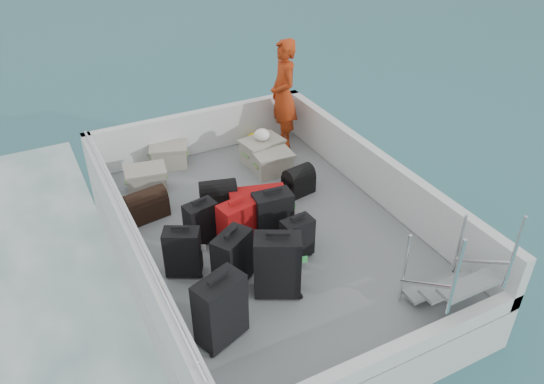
{
  "coord_description": "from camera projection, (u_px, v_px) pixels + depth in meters",
  "views": [
    {
      "loc": [
        -2.47,
        -4.93,
        4.82
      ],
      "look_at": [
        0.2,
        0.26,
        1.0
      ],
      "focal_mm": 35.0,
      "sensor_mm": 36.0,
      "label": 1
    }
  ],
  "objects": [
    {
      "name": "ferry_hull",
      "position": [
        268.0,
        249.0,
        7.09
      ],
      "size": [
        3.6,
        5.0,
        0.6
      ],
      "primitive_type": "cube",
      "color": "silver",
      "rests_on": "ground"
    },
    {
      "name": "duffel_2",
      "position": [
        299.0,
        183.0,
        7.59
      ],
      "size": [
        0.46,
        0.37,
        0.32
      ],
      "primitive_type": null,
      "rotation": [
        0.0,
        0.0,
        0.18
      ],
      "color": "black",
      "rests_on": "deck"
    },
    {
      "name": "suitcase_5",
      "position": [
        238.0,
        225.0,
        6.48
      ],
      "size": [
        0.5,
        0.35,
        0.63
      ],
      "primitive_type": "cube",
      "rotation": [
        0.0,
        0.0,
        0.19
      ],
      "color": "#A10D0C",
      "rests_on": "deck"
    },
    {
      "name": "white_bag",
      "position": [
        262.0,
        136.0,
        8.17
      ],
      "size": [
        0.24,
        0.24,
        0.18
      ],
      "primitive_type": "ellipsoid",
      "color": "white",
      "rests_on": "crate_2"
    },
    {
      "name": "suitcase_6",
      "position": [
        297.0,
        238.0,
        6.34
      ],
      "size": [
        0.4,
        0.25,
        0.53
      ],
      "primitive_type": "cube",
      "rotation": [
        0.0,
        0.0,
        0.08
      ],
      "color": "black",
      "rests_on": "deck"
    },
    {
      "name": "ground",
      "position": [
        268.0,
        266.0,
        7.25
      ],
      "size": [
        160.0,
        160.0,
        0.0
      ],
      "primitive_type": "plane",
      "color": "#1C5264",
      "rests_on": "ground"
    },
    {
      "name": "suitcase_7",
      "position": [
        273.0,
        216.0,
        6.6
      ],
      "size": [
        0.5,
        0.32,
        0.66
      ],
      "primitive_type": "cube",
      "rotation": [
        0.0,
        0.0,
        -0.1
      ],
      "color": "black",
      "rests_on": "deck"
    },
    {
      "name": "deck_fittings",
      "position": [
        304.0,
        212.0,
        6.6
      ],
      "size": [
        3.6,
        5.0,
        0.9
      ],
      "color": "silver",
      "rests_on": "deck"
    },
    {
      "name": "crate_2",
      "position": [
        262.0,
        152.0,
        8.32
      ],
      "size": [
        0.65,
        0.49,
        0.36
      ],
      "primitive_type": "cube",
      "rotation": [
        0.0,
        0.0,
        0.14
      ],
      "color": "#9D9A88",
      "rests_on": "deck"
    },
    {
      "name": "crate_1",
      "position": [
        169.0,
        156.0,
        8.23
      ],
      "size": [
        0.62,
        0.51,
        0.32
      ],
      "primitive_type": "cube",
      "rotation": [
        0.0,
        0.0,
        -0.32
      ],
      "color": "#9D9A88",
      "rests_on": "deck"
    },
    {
      "name": "suitcase_2",
      "position": [
        201.0,
        223.0,
        6.57
      ],
      "size": [
        0.43,
        0.3,
        0.56
      ],
      "primitive_type": "cube",
      "rotation": [
        0.0,
        0.0,
        0.19
      ],
      "color": "black",
      "rests_on": "deck"
    },
    {
      "name": "crate_3",
      "position": [
        273.0,
        164.0,
        8.03
      ],
      "size": [
        0.56,
        0.4,
        0.32
      ],
      "primitive_type": "cube",
      "rotation": [
        0.0,
        0.0,
        -0.07
      ],
      "color": "#9D9A88",
      "rests_on": "deck"
    },
    {
      "name": "suitcase_8",
      "position": [
        259.0,
        204.0,
        7.14
      ],
      "size": [
        0.88,
        0.69,
        0.3
      ],
      "primitive_type": "cube",
      "rotation": [
        0.0,
        0.0,
        1.3
      ],
      "color": "#A10D0C",
      "rests_on": "deck"
    },
    {
      "name": "crate_0",
      "position": [
        147.0,
        180.0,
        7.64
      ],
      "size": [
        0.6,
        0.46,
        0.33
      ],
      "primitive_type": "cube",
      "rotation": [
        0.0,
        0.0,
        -0.17
      ],
      "color": "#9D9A88",
      "rests_on": "deck"
    },
    {
      "name": "deck",
      "position": [
        267.0,
        231.0,
        6.92
      ],
      "size": [
        3.3,
        4.7,
        0.02
      ],
      "primitive_type": "cube",
      "color": "slate",
      "rests_on": "ferry_hull"
    },
    {
      "name": "yellow_bag",
      "position": [
        255.0,
        139.0,
        8.83
      ],
      "size": [
        0.28,
        0.26,
        0.22
      ],
      "primitive_type": "ellipsoid",
      "color": "gold",
      "rests_on": "deck"
    },
    {
      "name": "passenger",
      "position": [
        283.0,
        95.0,
        8.41
      ],
      "size": [
        0.52,
        0.72,
        1.78
      ],
      "primitive_type": "imported",
      "rotation": [
        0.0,
        0.0,
        -1.73
      ],
      "color": "#EA4416",
      "rests_on": "deck"
    },
    {
      "name": "suitcase_3",
      "position": [
        278.0,
        266.0,
        5.74
      ],
      "size": [
        0.59,
        0.5,
        0.77
      ],
      "primitive_type": "cube",
      "rotation": [
        0.0,
        0.0,
        -0.48
      ],
      "color": "black",
      "rests_on": "deck"
    },
    {
      "name": "duffel_0",
      "position": [
        146.0,
        207.0,
        7.07
      ],
      "size": [
        0.59,
        0.38,
        0.32
      ],
      "primitive_type": null,
      "rotation": [
        0.0,
        0.0,
        0.16
      ],
      "color": "black",
      "rests_on": "deck"
    },
    {
      "name": "suitcase_1",
      "position": [
        183.0,
        253.0,
        6.05
      ],
      "size": [
        0.47,
        0.39,
        0.61
      ],
      "primitive_type": "cube",
      "rotation": [
        0.0,
        0.0,
        -0.48
      ],
      "color": "black",
      "rests_on": "deck"
    },
    {
      "name": "suitcase_0",
      "position": [
        221.0,
        311.0,
        5.19
      ],
      "size": [
        0.57,
        0.44,
        0.77
      ],
      "primitive_type": "cube",
      "rotation": [
        0.0,
        0.0,
        0.36
      ],
      "color": "black",
      "rests_on": "deck"
    },
    {
      "name": "duffel_1",
      "position": [
        218.0,
        197.0,
        7.28
      ],
      "size": [
        0.56,
        0.42,
        0.32
      ],
      "primitive_type": null,
      "rotation": [
        0.0,
        0.0,
        -0.27
      ],
      "color": "black",
      "rests_on": "deck"
    },
    {
      "name": "suitcase_4",
      "position": [
        233.0,
        260.0,
        5.9
      ],
      "size": [
        0.53,
        0.47,
        0.67
      ],
      "primitive_type": "cube",
      "rotation": [
        0.0,
        0.0,
        0.55
      ],
      "color": "black",
      "rests_on": "deck"
    }
  ]
}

